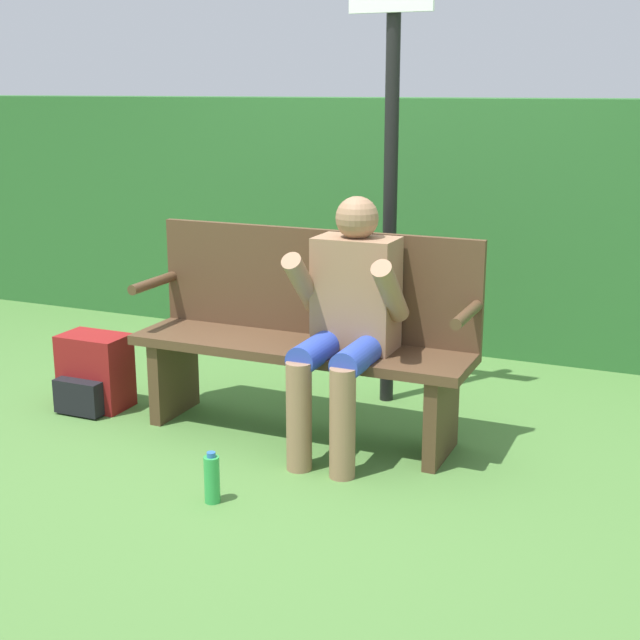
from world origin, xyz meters
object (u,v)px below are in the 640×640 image
(park_bench, at_px, (305,333))
(signpost, at_px, (391,158))
(person_seated, at_px, (348,314))
(water_bottle, at_px, (212,479))
(parked_car, at_px, (360,137))
(backpack, at_px, (94,374))

(park_bench, bearing_deg, signpost, 68.62)
(person_seated, relative_size, water_bottle, 5.36)
(park_bench, relative_size, person_seated, 1.42)
(park_bench, xyz_separation_m, signpost, (0.22, 0.55, 0.78))
(park_bench, bearing_deg, parked_car, 110.06)
(parked_car, bearing_deg, signpost, -171.71)
(signpost, relative_size, parked_car, 0.49)
(park_bench, distance_m, parked_car, 14.20)
(person_seated, bearing_deg, backpack, -179.17)
(park_bench, xyz_separation_m, person_seated, (0.27, -0.13, 0.15))
(park_bench, height_order, signpost, signpost)
(parked_car, bearing_deg, park_bench, -173.34)
(person_seated, bearing_deg, water_bottle, -111.37)
(park_bench, xyz_separation_m, parked_car, (-4.87, 13.34, 0.15))
(park_bench, height_order, parked_car, parked_car)
(backpack, bearing_deg, water_bottle, -32.54)
(backpack, bearing_deg, park_bench, 7.71)
(backpack, xyz_separation_m, water_bottle, (1.10, -0.70, -0.08))
(backpack, relative_size, water_bottle, 1.80)
(person_seated, xyz_separation_m, parked_car, (-5.14, 13.47, 0.00))
(person_seated, xyz_separation_m, water_bottle, (-0.28, -0.72, -0.53))
(signpost, bearing_deg, backpack, -152.27)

